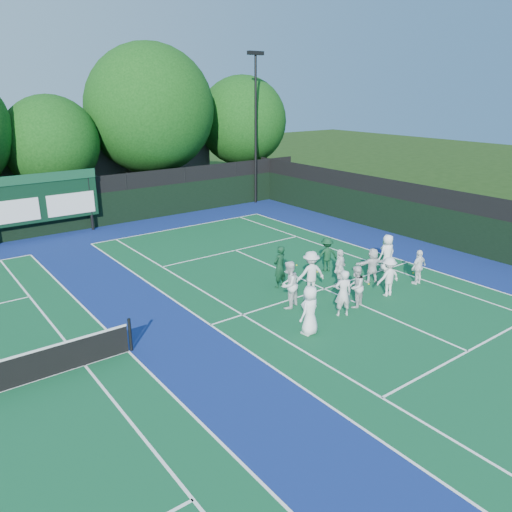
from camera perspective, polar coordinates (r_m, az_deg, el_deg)
ground at (r=20.05m, az=9.80°, el=-4.62°), size 120.00×120.00×0.00m
court_apron at (r=17.34m, az=-6.69°, el=-8.32°), size 34.00×32.00×0.01m
near_court at (r=20.69m, az=7.80°, el=-3.74°), size 11.05×23.85×0.01m
back_fence at (r=30.17m, az=-21.48°, el=4.97°), size 34.00×0.08×3.00m
divider_fence_right at (r=27.10m, az=21.69°, el=3.50°), size 0.08×32.00×3.00m
scoreboard at (r=29.37m, az=-23.33°, el=6.06°), size 6.00×0.21×3.55m
clubhouse at (r=38.71m, az=-19.25°, el=8.97°), size 18.00×6.00×4.00m
light_pole_right at (r=35.23m, az=-0.05°, el=16.17°), size 1.20×0.30×10.12m
tree_c at (r=33.36m, az=-22.12°, el=11.63°), size 5.70×5.70×7.52m
tree_d at (r=35.54m, az=-11.84°, el=15.74°), size 8.54×8.54×10.74m
tree_e at (r=39.44m, az=-1.46°, el=14.94°), size 6.69×6.69×8.79m
tennis_ball_1 at (r=23.19m, az=4.66°, el=-1.05°), size 0.07×0.07×0.07m
tennis_ball_2 at (r=23.24m, az=17.52°, el=-1.85°), size 0.07×0.07×0.07m
tennis_ball_4 at (r=22.46m, az=7.00°, el=-1.80°), size 0.07×0.07×0.07m
tennis_ball_5 at (r=21.44m, az=12.77°, el=-3.15°), size 0.07×0.07×0.07m
player_front_0 at (r=16.68m, az=6.17°, el=-6.19°), size 0.95×0.74×1.71m
player_front_1 at (r=18.13m, az=9.93°, el=-4.21°), size 0.75×0.65×1.74m
player_front_2 at (r=18.97m, az=11.31°, el=-3.44°), size 0.97×0.88×1.62m
player_front_3 at (r=20.29m, az=14.88°, el=-2.30°), size 1.10×0.74×1.59m
player_front_4 at (r=21.87m, az=18.09°, el=-1.21°), size 0.88×0.38×1.49m
player_back_0 at (r=18.55m, az=3.75°, el=-3.29°), size 1.07×0.95×1.82m
player_back_1 at (r=19.75m, az=6.27°, el=-1.98°), size 1.32×0.99×1.81m
player_back_2 at (r=20.70m, az=9.55°, el=-1.41°), size 1.04×0.72×1.64m
player_back_3 at (r=21.53m, az=13.15°, el=-1.04°), size 1.46×0.96×1.51m
player_back_4 at (r=23.01m, az=14.76°, el=0.34°), size 0.87×0.61×1.68m
coach_left at (r=20.40m, az=2.71°, el=-1.25°), size 0.72×0.55×1.79m
coach_right at (r=22.47m, az=8.08°, el=0.17°), size 1.14×0.88×1.56m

